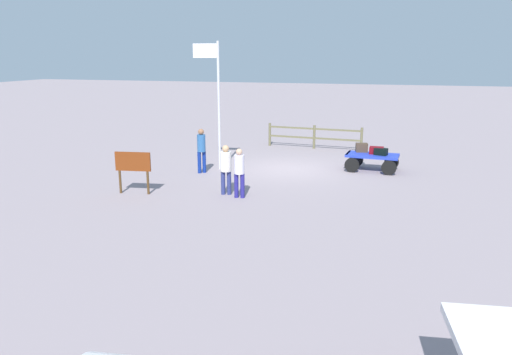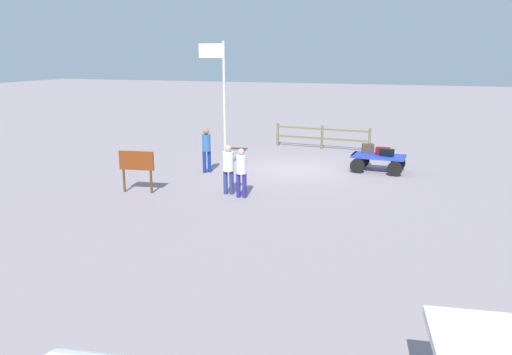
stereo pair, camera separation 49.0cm
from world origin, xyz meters
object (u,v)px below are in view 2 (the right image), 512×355
object	(u,v)px
worker_trailing	(241,170)
luggage_cart	(378,160)
suitcase_navy	(368,148)
suitcase_tan	(383,151)
worker_supervisor	(206,147)
signboard	(137,164)
worker_lead	(228,165)
suitcase_dark	(387,153)
flagpole	(221,94)

from	to	relation	value
worker_trailing	luggage_cart	bearing A→B (deg)	-126.91
suitcase_navy	suitcase_tan	distance (m)	0.66
worker_supervisor	signboard	xyz separation A→B (m)	(1.02, 3.40, -0.03)
luggage_cart	signboard	world-z (taller)	signboard
luggage_cart	worker_lead	size ratio (longest dim) A/B	1.26
luggage_cart	worker_trailing	bearing A→B (deg)	53.09
suitcase_tan	suitcase_dark	bearing A→B (deg)	131.00
flagpole	suitcase_tan	bearing A→B (deg)	-165.96
suitcase_tan	worker_lead	bearing A→B (deg)	47.65
suitcase_navy	suitcase_tan	size ratio (longest dim) A/B	0.96
suitcase_navy	worker_trailing	size ratio (longest dim) A/B	0.32
flagpole	signboard	size ratio (longest dim) A/B	3.56
worker_lead	worker_trailing	distance (m)	0.59
suitcase_navy	suitcase_tan	world-z (taller)	suitcase_navy
suitcase_dark	worker_trailing	xyz separation A→B (m)	(4.18, 5.01, 0.12)
luggage_cart	flagpole	bearing A→B (deg)	13.44
worker_trailing	suitcase_tan	bearing A→B (deg)	-127.47
suitcase_dark	worker_lead	distance (m)	6.72
suitcase_dark	signboard	xyz separation A→B (m)	(7.68, 5.54, 0.16)
luggage_cart	suitcase_tan	world-z (taller)	suitcase_tan
suitcase_dark	suitcase_tan	xyz separation A→B (m)	(0.18, -0.21, 0.00)
luggage_cart	suitcase_dark	xyz separation A→B (m)	(-0.34, 0.10, 0.33)
suitcase_navy	worker_supervisor	distance (m)	6.44
suitcase_tan	suitcase_navy	bearing A→B (deg)	-23.92
suitcase_navy	worker_trailing	world-z (taller)	worker_trailing
worker_trailing	suitcase_dark	bearing A→B (deg)	-129.82
suitcase_tan	worker_trailing	size ratio (longest dim) A/B	0.34
luggage_cart	flagpole	world-z (taller)	flagpole
flagpole	luggage_cart	bearing A→B (deg)	-166.56
worker_lead	worker_trailing	size ratio (longest dim) A/B	1.03
flagpole	worker_supervisor	bearing A→B (deg)	68.32
suitcase_dark	suitcase_tan	world-z (taller)	suitcase_tan
suitcase_tan	worker_lead	distance (m)	6.74
suitcase_dark	worker_lead	world-z (taller)	worker_lead
worker_trailing	worker_lead	bearing A→B (deg)	-24.00
flagpole	worker_lead	bearing A→B (deg)	115.23
suitcase_dark	worker_lead	xyz separation A→B (m)	(4.72, 4.77, 0.17)
suitcase_dark	signboard	size ratio (longest dim) A/B	0.39
worker_lead	worker_supervisor	distance (m)	3.27
worker_trailing	flagpole	size ratio (longest dim) A/B	0.32
worker_lead	worker_trailing	world-z (taller)	worker_lead
suitcase_navy	suitcase_dark	world-z (taller)	suitcase_navy
worker_trailing	worker_supervisor	size ratio (longest dim) A/B	0.93
worker_lead	signboard	bearing A→B (deg)	14.53
luggage_cart	worker_supervisor	distance (m)	6.73
worker_trailing	flagpole	distance (m)	4.75
luggage_cart	suitcase_dark	world-z (taller)	suitcase_dark
flagpole	signboard	xyz separation A→B (m)	(1.34, 4.21, -2.04)
luggage_cart	worker_lead	distance (m)	6.57
suitcase_dark	signboard	distance (m)	9.47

